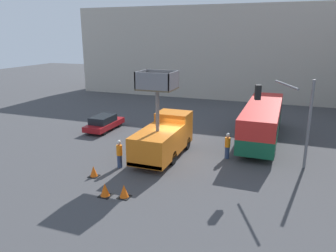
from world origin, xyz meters
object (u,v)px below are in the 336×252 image
Objects in this scene: traffic_cone_near_truck at (105,190)px; traffic_cone_far_side at (94,172)px; traffic_cone_mid_road at (124,191)px; traffic_light_pole at (291,109)px; parked_car_curbside at (104,123)px; utility_truck at (164,136)px; city_bus at (262,119)px; road_worker_near_truck at (119,154)px; road_worker_directing at (227,146)px.

traffic_cone_far_side is at bearing 135.28° from traffic_cone_near_truck.
traffic_cone_near_truck is 1.01× the size of traffic_cone_mid_road.
traffic_light_pole is at bearing 42.03° from traffic_cone_mid_road.
traffic_cone_far_side is 0.15× the size of parked_car_curbside.
traffic_light_pole is at bearing 39.46° from traffic_cone_near_truck.
city_bus is at bearing 46.07° from utility_truck.
utility_truck is 3.45× the size of road_worker_near_truck.
road_worker_directing is at bearing 39.85° from traffic_cone_far_side.
city_bus is at bearing 160.27° from road_worker_near_truck.
traffic_cone_mid_road reaches higher than traffic_cone_far_side.
traffic_cone_mid_road is 0.17× the size of parked_car_curbside.
road_worker_near_truck reaches higher than traffic_cone_mid_road.
traffic_cone_far_side is (-2.97, 1.71, -0.02)m from traffic_cone_mid_road.
utility_truck is 0.56× the size of city_bus.
road_worker_near_truck is at bearing 66.22° from traffic_cone_far_side.
road_worker_near_truck is 4.18m from traffic_cone_mid_road.
road_worker_near_truck is 2.08m from traffic_cone_far_side.
utility_truck is 9.43× the size of traffic_cone_far_side.
road_worker_directing is at bearing 144.80° from road_worker_near_truck.
traffic_light_pole reaches higher than traffic_cone_near_truck.
city_bus is 6.18× the size of road_worker_directing.
utility_truck is 8.44m from traffic_light_pole.
utility_truck reaches higher than city_bus.
road_worker_directing is 2.72× the size of traffic_cone_far_side.
road_worker_directing is (-3.83, 0.47, -2.97)m from traffic_light_pole.
parked_car_curbside reaches higher than traffic_cone_far_side.
road_worker_near_truck reaches higher than parked_car_curbside.
utility_truck is at bearing 58.92° from traffic_cone_far_side.
traffic_cone_near_truck is at bearing -8.62° from road_worker_directing.
traffic_cone_mid_road is at bearing 159.90° from city_bus.
traffic_cone_near_truck is (1.15, -3.75, -0.59)m from road_worker_near_truck.
road_worker_directing reaches higher than traffic_cone_near_truck.
traffic_light_pole is 4.87m from road_worker_directing.
traffic_light_pole reaches higher than traffic_cone_mid_road.
traffic_cone_mid_road is (-7.87, -7.10, -3.56)m from traffic_light_pole.
utility_truck is 6.70m from traffic_cone_near_truck.
traffic_light_pole reaches higher than traffic_cone_far_side.
traffic_cone_near_truck reaches higher than traffic_cone_mid_road.
traffic_cone_near_truck is 0.17× the size of parked_car_curbside.
traffic_cone_near_truck is (-0.83, -6.54, -1.19)m from utility_truck.
utility_truck is 5.52m from traffic_cone_far_side.
traffic_cone_far_side is at bearing -153.57° from traffic_light_pole.
traffic_cone_mid_road is at bearing -88.26° from utility_truck.
traffic_cone_far_side is at bearing -62.43° from parked_car_curbside.
utility_truck is 1.46× the size of parked_car_curbside.
road_worker_directing is 2.55× the size of traffic_cone_mid_road.
road_worker_directing is 0.42× the size of parked_car_curbside.
parked_car_curbside is at bearing 121.36° from traffic_cone_near_truck.
utility_truck is 8.72× the size of traffic_cone_near_truck.
city_bus reaches higher than road_worker_near_truck.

